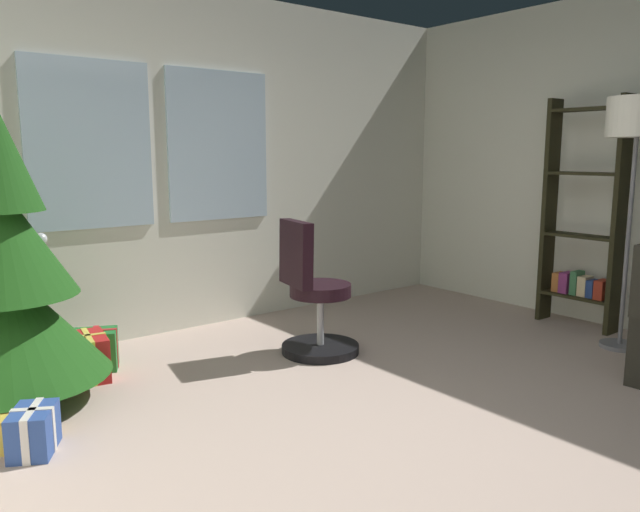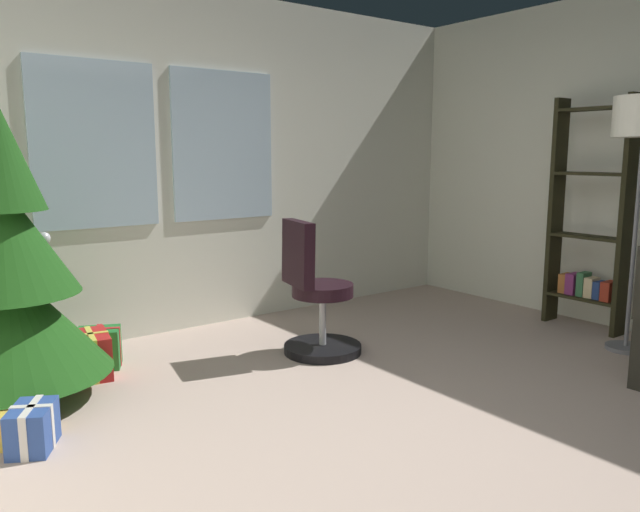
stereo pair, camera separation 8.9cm
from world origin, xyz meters
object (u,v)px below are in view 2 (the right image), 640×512
at_px(gift_box_green, 99,348).
at_px(bookshelf, 589,228).
at_px(office_chair, 316,302).
at_px(gift_box_blue, 33,428).
at_px(gift_box_gold, 24,423).
at_px(holiday_tree, 8,277).
at_px(gift_box_red, 92,355).

height_order(gift_box_green, bookshelf, bookshelf).
bearing_deg(bookshelf, office_chair, 160.14).
height_order(gift_box_green, gift_box_blue, gift_box_green).
height_order(gift_box_gold, bookshelf, bookshelf).
distance_m(gift_box_green, gift_box_blue, 1.17).
xyz_separation_m(gift_box_green, gift_box_blue, (-0.63, -0.99, -0.02)).
distance_m(gift_box_green, gift_box_gold, 1.04).
xyz_separation_m(holiday_tree, gift_box_blue, (-0.06, -0.70, -0.63)).
xyz_separation_m(holiday_tree, gift_box_green, (0.56, 0.28, -0.60)).
xyz_separation_m(gift_box_gold, office_chair, (1.97, 0.18, 0.30)).
xyz_separation_m(gift_box_gold, gift_box_blue, (0.01, -0.16, 0.03)).
distance_m(holiday_tree, gift_box_blue, 0.94).
distance_m(gift_box_gold, office_chair, 2.01).
xyz_separation_m(gift_box_blue, office_chair, (1.97, 0.34, 0.27)).
bearing_deg(gift_box_gold, gift_box_green, 52.41).
xyz_separation_m(gift_box_green, bookshelf, (3.51, -1.43, 0.70)).
distance_m(gift_box_blue, bookshelf, 4.22).
bearing_deg(office_chair, gift_box_red, 160.30).
relative_size(gift_box_red, gift_box_green, 1.14).
bearing_deg(bookshelf, gift_box_blue, 173.86).
relative_size(gift_box_gold, gift_box_blue, 1.18).
relative_size(holiday_tree, gift_box_red, 5.59).
height_order(gift_box_gold, gift_box_blue, gift_box_blue).
distance_m(gift_box_red, bookshelf, 3.88).
distance_m(gift_box_red, gift_box_gold, 0.88).
distance_m(holiday_tree, gift_box_gold, 0.85).
relative_size(gift_box_blue, office_chair, 0.34).
bearing_deg(holiday_tree, gift_box_blue, -95.25).
distance_m(gift_box_red, gift_box_blue, 1.01).
relative_size(gift_box_red, gift_box_blue, 1.18).
distance_m(gift_box_green, office_chair, 1.51).
xyz_separation_m(holiday_tree, bookshelf, (4.07, -1.15, 0.10)).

